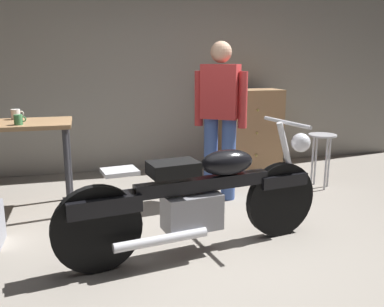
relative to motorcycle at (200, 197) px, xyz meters
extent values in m
plane|color=gray|center=(0.15, -0.08, -0.45)|extent=(12.00, 12.00, 0.00)
cube|color=gray|center=(0.15, 2.72, 1.10)|extent=(8.00, 0.12, 3.10)
cube|color=#99724C|center=(-1.60, 1.29, 0.43)|extent=(1.30, 0.64, 0.04)
cylinder|color=#2D2D33|center=(-1.01, 1.03, -0.02)|extent=(0.05, 0.05, 0.86)
cylinder|color=#2D2D33|center=(-1.01, 1.55, -0.02)|extent=(0.05, 0.05, 0.86)
cylinder|color=black|center=(0.75, 0.12, -0.13)|extent=(0.64, 0.17, 0.64)
cylinder|color=black|center=(-0.78, -0.12, -0.13)|extent=(0.64, 0.17, 0.64)
cube|color=black|center=(0.75, 0.12, 0.05)|extent=(0.46, 0.21, 0.10)
cube|color=black|center=(-0.73, -0.11, 0.05)|extent=(0.54, 0.26, 0.12)
cube|color=gray|center=(-0.07, -0.01, -0.11)|extent=(0.47, 0.31, 0.28)
cube|color=black|center=(0.03, 0.01, 0.10)|extent=(1.10, 0.27, 0.10)
ellipsoid|color=black|center=(0.23, 0.04, 0.25)|extent=(0.47, 0.29, 0.20)
cube|color=black|center=(-0.21, -0.03, 0.25)|extent=(0.39, 0.29, 0.10)
cube|color=silver|center=(-0.61, -0.09, 0.27)|extent=(0.27, 0.23, 0.03)
cylinder|color=silver|center=(0.81, 0.13, 0.20)|extent=(0.27, 0.09, 0.68)
cylinder|color=silver|center=(0.77, 0.12, 0.53)|extent=(0.12, 0.60, 0.03)
sphere|color=silver|center=(0.93, 0.15, 0.35)|extent=(0.16, 0.16, 0.16)
cylinder|color=silver|center=(-0.34, -0.19, -0.23)|extent=(0.70, 0.18, 0.07)
cylinder|color=#3F599B|center=(0.64, 1.13, -0.01)|extent=(0.15, 0.15, 0.88)
cylinder|color=#3F599B|center=(0.48, 1.24, -0.01)|extent=(0.15, 0.15, 0.88)
cube|color=#BF3333|center=(0.56, 1.18, 0.71)|extent=(0.44, 0.40, 0.56)
cylinder|color=#BF3333|center=(0.76, 1.05, 0.63)|extent=(0.09, 0.09, 0.58)
cylinder|color=#BF3333|center=(0.37, 1.32, 0.63)|extent=(0.09, 0.09, 0.58)
sphere|color=tan|center=(0.56, 1.18, 1.11)|extent=(0.22, 0.22, 0.22)
cylinder|color=#B2B2B7|center=(1.84, 1.24, 0.18)|extent=(0.32, 0.32, 0.02)
cylinder|color=#B2B2B7|center=(1.95, 1.24, -0.14)|extent=(0.02, 0.02, 0.62)
cylinder|color=#B2B2B7|center=(1.84, 1.35, -0.14)|extent=(0.02, 0.02, 0.62)
cylinder|color=#B2B2B7|center=(1.73, 1.24, -0.14)|extent=(0.02, 0.02, 0.62)
cylinder|color=#B2B2B7|center=(1.84, 1.13, -0.14)|extent=(0.02, 0.02, 0.62)
cube|color=#99724C|center=(1.35, 2.22, 0.10)|extent=(0.80, 0.44, 1.10)
sphere|color=tan|center=(1.35, 1.99, 0.40)|extent=(0.04, 0.04, 0.04)
sphere|color=tan|center=(1.35, 1.99, 0.10)|extent=(0.04, 0.04, 0.04)
sphere|color=tan|center=(1.35, 1.99, -0.20)|extent=(0.04, 0.04, 0.04)
cylinder|color=white|center=(-1.49, 1.50, 0.50)|extent=(0.09, 0.09, 0.10)
torus|color=white|center=(-1.44, 1.50, 0.51)|extent=(0.06, 0.01, 0.06)
cylinder|color=#3D7F4C|center=(-1.41, 1.11, 0.50)|extent=(0.08, 0.08, 0.09)
torus|color=#3D7F4C|center=(-1.37, 1.11, 0.50)|extent=(0.05, 0.01, 0.05)
camera|label=1|loc=(-0.83, -2.86, 1.02)|focal=38.03mm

